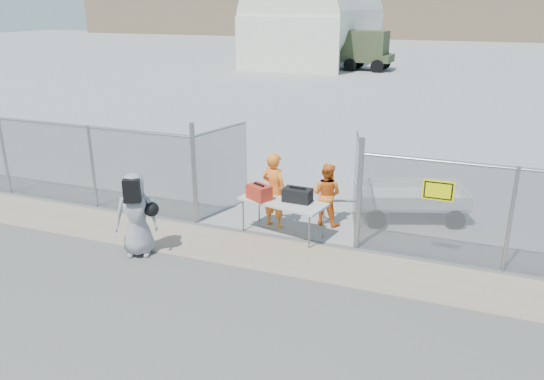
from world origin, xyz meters
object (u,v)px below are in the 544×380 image
at_px(visitor, 136,215).
at_px(folding_table, 283,218).
at_px(security_worker_left, 274,191).
at_px(utility_trailer, 409,201).
at_px(security_worker_right, 326,194).

bearing_deg(visitor, folding_table, 14.76).
bearing_deg(folding_table, security_worker_left, 145.21).
distance_m(visitor, utility_trailer, 6.68).
xyz_separation_m(security_worker_left, utility_trailer, (2.95, 1.80, -0.50)).
height_order(visitor, utility_trailer, visitor).
xyz_separation_m(folding_table, security_worker_right, (0.77, 0.97, 0.35)).
bearing_deg(visitor, security_worker_right, 18.29).
height_order(security_worker_left, security_worker_right, security_worker_left).
relative_size(security_worker_left, security_worker_right, 1.19).
bearing_deg(folding_table, visitor, -129.02).
xyz_separation_m(security_worker_right, visitor, (-3.31, -3.03, 0.14)).
relative_size(folding_table, visitor, 1.10).
bearing_deg(utility_trailer, security_worker_left, -168.48).
distance_m(security_worker_left, visitor, 3.27).
relative_size(visitor, utility_trailer, 0.53).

